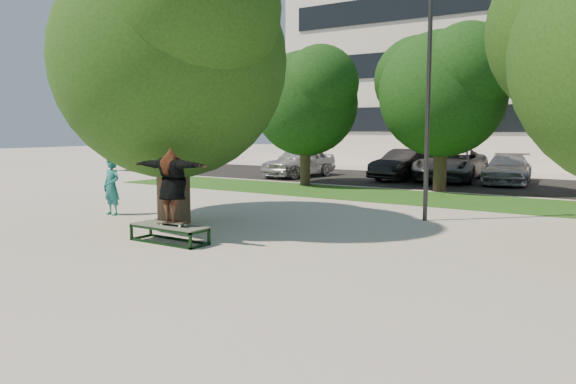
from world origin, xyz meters
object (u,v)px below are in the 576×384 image
Objects in this scene: lamppost at (428,100)px; car_dark at (405,165)px; tree_left at (170,48)px; grind_box at (169,234)px; bystander at (112,187)px; car_silver_b at (508,169)px; car_grey at (451,164)px; car_silver_a at (299,162)px.

lamppost is 1.40× the size of car_dark.
car_dark is at bearing 114.61° from lamppost.
grind_box is at bearing -46.96° from tree_left.
bystander reaches higher than car_dark.
car_dark is 0.97× the size of car_silver_b.
car_grey is at bearing 88.35° from grind_box.
bystander reaches higher than car_silver_b.
tree_left reaches higher than car_dark.
lamppost reaches higher than grind_box.
car_dark is (0.33, 14.75, -3.70)m from tree_left.
car_grey is (4.62, 15.49, -0.02)m from bystander.
car_dark is (-1.46, 16.67, 0.53)m from grind_box.
lamppost is at bearing 28.28° from bystander.
lamppost is (5.29, 3.91, -1.27)m from tree_left.
tree_left is 16.00m from car_grey.
grind_box is at bearing -121.00° from lamppost.
lamppost reaches higher than car_dark.
tree_left reaches higher than lamppost.
bystander is 16.16m from car_grey.
car_grey is (-3.00, 11.50, -2.38)m from lamppost.
car_dark is (2.66, 14.83, -0.08)m from bystander.
tree_left is at bearing 133.04° from grind_box.
tree_left is 6.70m from lamppost.
bystander reaches higher than car_grey.
tree_left is at bearing -115.12° from car_silver_b.
car_dark is 0.79× the size of car_grey.
car_silver_a is (-4.71, 13.31, -3.67)m from tree_left.
lamppost is 3.39× the size of grind_box.
car_dark is at bearing 88.73° from tree_left.
car_silver_b is (4.46, 0.66, -0.07)m from car_dark.
car_grey is at bearing 104.62° from lamppost.
lamppost is 11.78m from car_silver_b.
lamppost is 3.83× the size of bystander.
tree_left is 16.57m from car_silver_b.
lamppost is at bearing -38.20° from car_silver_a.
car_silver_a is (-6.50, 15.23, 0.57)m from grind_box.
bystander is at bearing -112.18° from car_grey.
tree_left is 1.58× the size of car_silver_b.
grind_box is 4.56m from bystander.
tree_left reaches higher than car_silver_b.
lamppost is 8.92m from bystander.
grind_box is (-3.50, -5.83, -2.96)m from lamppost.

